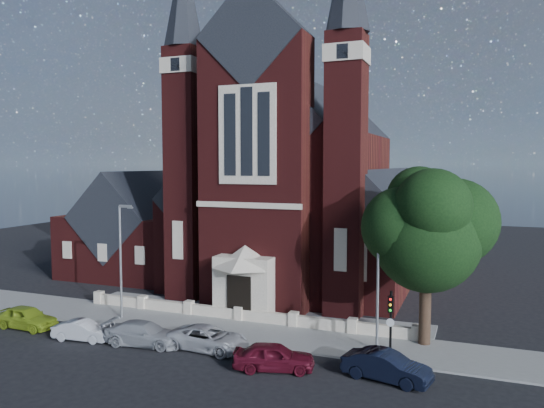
{
  "coord_description": "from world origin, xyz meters",
  "views": [
    {
      "loc": [
        15.25,
        -26.4,
        10.93
      ],
      "look_at": [
        0.3,
        12.0,
        7.81
      ],
      "focal_mm": 35.0,
      "sensor_mm": 36.0,
      "label": 1
    }
  ],
  "objects_px": {
    "street_lamp_left": "(122,254)",
    "street_lamp_right": "(379,274)",
    "car_dark_red": "(274,357)",
    "car_navy": "(386,366)",
    "car_white_suv": "(209,338)",
    "car_lime_van": "(26,317)",
    "car_silver_a": "(83,330)",
    "church": "(310,192)",
    "car_silver_b": "(144,334)",
    "traffic_signal": "(391,317)",
    "street_tree": "(428,232)",
    "parish_hall": "(142,233)"
  },
  "relations": [
    {
      "from": "car_lime_van",
      "to": "car_navy",
      "type": "distance_m",
      "value": 23.72
    },
    {
      "from": "street_lamp_right",
      "to": "car_silver_b",
      "type": "distance_m",
      "value": 14.54
    },
    {
      "from": "car_lime_van",
      "to": "car_white_suv",
      "type": "relative_size",
      "value": 0.89
    },
    {
      "from": "parish_hall",
      "to": "car_dark_red",
      "type": "distance_m",
      "value": 28.71
    },
    {
      "from": "car_white_suv",
      "to": "street_lamp_left",
      "type": "bearing_deg",
      "value": 72.58
    },
    {
      "from": "car_dark_red",
      "to": "car_silver_b",
      "type": "bearing_deg",
      "value": 68.62
    },
    {
      "from": "street_lamp_right",
      "to": "car_white_suv",
      "type": "xyz_separation_m",
      "value": [
        -9.37,
        -3.37,
        -3.91
      ]
    },
    {
      "from": "car_lime_van",
      "to": "car_silver_a",
      "type": "height_order",
      "value": "car_lime_van"
    },
    {
      "from": "car_white_suv",
      "to": "car_lime_van",
      "type": "bearing_deg",
      "value": 97.24
    },
    {
      "from": "car_white_suv",
      "to": "car_navy",
      "type": "bearing_deg",
      "value": -89.84
    },
    {
      "from": "street_lamp_left",
      "to": "street_lamp_right",
      "type": "distance_m",
      "value": 18.0
    },
    {
      "from": "street_lamp_right",
      "to": "car_silver_a",
      "type": "xyz_separation_m",
      "value": [
        -17.47,
        -4.68,
        -3.98
      ]
    },
    {
      "from": "car_lime_van",
      "to": "car_silver_b",
      "type": "bearing_deg",
      "value": -88.07
    },
    {
      "from": "street_lamp_left",
      "to": "car_dark_red",
      "type": "xyz_separation_m",
      "value": [
        13.32,
        -4.85,
        -3.86
      ]
    },
    {
      "from": "car_silver_a",
      "to": "car_white_suv",
      "type": "relative_size",
      "value": 0.75
    },
    {
      "from": "car_white_suv",
      "to": "car_navy",
      "type": "xyz_separation_m",
      "value": [
        10.48,
        -0.68,
        0.05
      ]
    },
    {
      "from": "car_navy",
      "to": "street_tree",
      "type": "bearing_deg",
      "value": -1.78
    },
    {
      "from": "church",
      "to": "car_dark_red",
      "type": "height_order",
      "value": "church"
    },
    {
      "from": "car_lime_van",
      "to": "car_navy",
      "type": "relative_size",
      "value": 0.98
    },
    {
      "from": "church",
      "to": "car_silver_a",
      "type": "relative_size",
      "value": 9.36
    },
    {
      "from": "car_dark_red",
      "to": "car_navy",
      "type": "bearing_deg",
      "value": -98.41
    },
    {
      "from": "church",
      "to": "car_navy",
      "type": "height_order",
      "value": "church"
    },
    {
      "from": "street_lamp_right",
      "to": "car_lime_van",
      "type": "xyz_separation_m",
      "value": [
        -22.61,
        -4.14,
        -3.85
      ]
    },
    {
      "from": "parish_hall",
      "to": "car_lime_van",
      "type": "relative_size",
      "value": 2.77
    },
    {
      "from": "street_lamp_left",
      "to": "church",
      "type": "bearing_deg",
      "value": 67.34
    },
    {
      "from": "traffic_signal",
      "to": "car_silver_a",
      "type": "bearing_deg",
      "value": -170.4
    },
    {
      "from": "car_dark_red",
      "to": "traffic_signal",
      "type": "bearing_deg",
      "value": -75.89
    },
    {
      "from": "street_lamp_left",
      "to": "car_lime_van",
      "type": "distance_m",
      "value": 7.29
    },
    {
      "from": "car_silver_a",
      "to": "car_white_suv",
      "type": "bearing_deg",
      "value": -88.19
    },
    {
      "from": "street_lamp_left",
      "to": "car_silver_a",
      "type": "bearing_deg",
      "value": -83.52
    },
    {
      "from": "street_tree",
      "to": "car_dark_red",
      "type": "height_order",
      "value": "street_tree"
    },
    {
      "from": "church",
      "to": "car_lime_van",
      "type": "bearing_deg",
      "value": -118.48
    },
    {
      "from": "car_lime_van",
      "to": "car_white_suv",
      "type": "height_order",
      "value": "car_lime_van"
    },
    {
      "from": "street_lamp_right",
      "to": "car_silver_b",
      "type": "bearing_deg",
      "value": -163.18
    },
    {
      "from": "car_silver_a",
      "to": "car_white_suv",
      "type": "height_order",
      "value": "car_white_suv"
    },
    {
      "from": "parish_hall",
      "to": "traffic_signal",
      "type": "distance_m",
      "value": 31.2
    },
    {
      "from": "car_dark_red",
      "to": "car_navy",
      "type": "distance_m",
      "value": 5.85
    },
    {
      "from": "car_lime_van",
      "to": "car_dark_red",
      "type": "bearing_deg",
      "value": -90.85
    },
    {
      "from": "car_lime_van",
      "to": "street_lamp_left",
      "type": "bearing_deg",
      "value": -46.67
    },
    {
      "from": "car_silver_b",
      "to": "car_lime_van",
      "type": "bearing_deg",
      "value": 83.66
    },
    {
      "from": "church",
      "to": "street_lamp_right",
      "type": "distance_m",
      "value": 21.76
    },
    {
      "from": "parish_hall",
      "to": "car_silver_a",
      "type": "xyz_separation_m",
      "value": [
        8.62,
        -18.68,
        -3.4
      ]
    },
    {
      "from": "car_silver_a",
      "to": "street_tree",
      "type": "bearing_deg",
      "value": -79.68
    },
    {
      "from": "church",
      "to": "car_white_suv",
      "type": "bearing_deg",
      "value": -88.16
    },
    {
      "from": "car_silver_b",
      "to": "car_white_suv",
      "type": "height_order",
      "value": "car_silver_b"
    },
    {
      "from": "church",
      "to": "car_dark_red",
      "type": "relative_size",
      "value": 8.07
    },
    {
      "from": "traffic_signal",
      "to": "car_silver_a",
      "type": "height_order",
      "value": "traffic_signal"
    },
    {
      "from": "car_lime_van",
      "to": "traffic_signal",
      "type": "bearing_deg",
      "value": -82.37
    },
    {
      "from": "car_white_suv",
      "to": "parish_hall",
      "type": "bearing_deg",
      "value": 47.81
    },
    {
      "from": "street_tree",
      "to": "car_silver_a",
      "type": "xyz_separation_m",
      "value": [
        -19.98,
        -6.39,
        -6.34
      ]
    }
  ]
}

